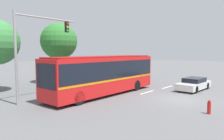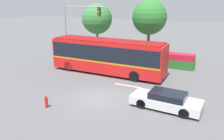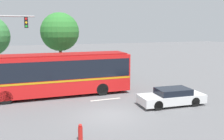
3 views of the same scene
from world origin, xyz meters
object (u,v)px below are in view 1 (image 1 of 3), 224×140
at_px(sedan_foreground, 194,84).
at_px(fire_hydrant, 209,107).
at_px(traffic_light_pole, 33,43).
at_px(street_tree_centre, 59,41).
at_px(city_bus, 104,73).

bearing_deg(sedan_foreground, fire_hydrant, 27.95).
bearing_deg(fire_hydrant, traffic_light_pole, 114.00).
bearing_deg(street_tree_centre, sedan_foreground, -68.65).
distance_m(sedan_foreground, traffic_light_pole, 15.12).
height_order(traffic_light_pole, street_tree_centre, street_tree_centre).
distance_m(city_bus, traffic_light_pole, 6.29).
xyz_separation_m(street_tree_centre, fire_hydrant, (-1.94, -17.33, -4.56)).
bearing_deg(sedan_foreground, street_tree_centre, -64.85).
height_order(sedan_foreground, traffic_light_pole, traffic_light_pole).
xyz_separation_m(traffic_light_pole, street_tree_centre, (6.90, 6.19, 0.57)).
distance_m(sedan_foreground, fire_hydrant, 8.13).
bearing_deg(traffic_light_pole, street_tree_centre, 41.91).
height_order(city_bus, traffic_light_pole, traffic_light_pole).
xyz_separation_m(traffic_light_pole, fire_hydrant, (4.96, -11.13, -3.99)).
bearing_deg(fire_hydrant, city_bus, 87.95).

